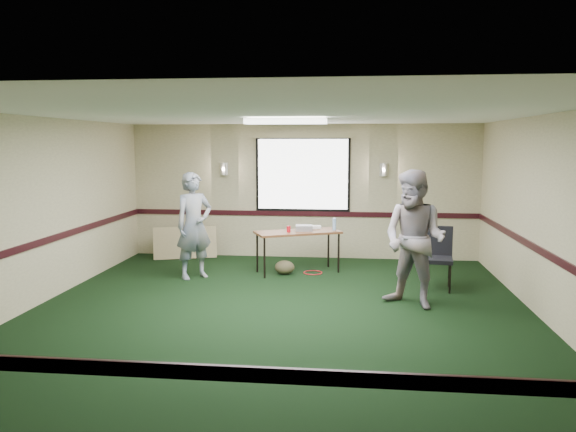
# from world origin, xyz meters

# --- Properties ---
(ground) EXTENTS (8.00, 8.00, 0.00)m
(ground) POSITION_xyz_m (0.00, 0.00, 0.00)
(ground) COLOR black
(ground) RESTS_ON ground
(room_shell) EXTENTS (8.00, 8.02, 8.00)m
(room_shell) POSITION_xyz_m (0.00, 2.12, 1.58)
(room_shell) COLOR tan
(room_shell) RESTS_ON ground
(folding_table) EXTENTS (1.62, 1.17, 0.75)m
(folding_table) POSITION_xyz_m (0.03, 2.62, 0.70)
(folding_table) COLOR brown
(folding_table) RESTS_ON ground
(projector) EXTENTS (0.32, 0.28, 0.10)m
(projector) POSITION_xyz_m (0.14, 2.69, 0.80)
(projector) COLOR gray
(projector) RESTS_ON folding_table
(game_console) EXTENTS (0.23, 0.20, 0.05)m
(game_console) POSITION_xyz_m (0.32, 2.97, 0.78)
(game_console) COLOR white
(game_console) RESTS_ON folding_table
(red_cup) EXTENTS (0.07, 0.07, 0.11)m
(red_cup) POSITION_xyz_m (-0.12, 2.52, 0.81)
(red_cup) COLOR red
(red_cup) RESTS_ON folding_table
(water_bottle) EXTENTS (0.07, 0.07, 0.22)m
(water_bottle) POSITION_xyz_m (0.68, 2.80, 0.86)
(water_bottle) COLOR #89B2E1
(water_bottle) RESTS_ON folding_table
(duffel_bag) EXTENTS (0.40, 0.33, 0.25)m
(duffel_bag) POSITION_xyz_m (-0.19, 2.44, 0.13)
(duffel_bag) COLOR #4D422C
(duffel_bag) RESTS_ON ground
(cable_coil) EXTENTS (0.44, 0.44, 0.02)m
(cable_coil) POSITION_xyz_m (0.31, 2.59, 0.01)
(cable_coil) COLOR red
(cable_coil) RESTS_ON ground
(folded_table) EXTENTS (1.25, 0.57, 0.64)m
(folded_table) POSITION_xyz_m (-2.35, 3.60, 0.32)
(folded_table) COLOR tan
(folded_table) RESTS_ON ground
(conference_chair) EXTENTS (0.55, 0.57, 0.99)m
(conference_chair) POSITION_xyz_m (2.35, 1.79, 0.58)
(conference_chair) COLOR black
(conference_chair) RESTS_ON ground
(person_left) EXTENTS (0.79, 0.77, 1.83)m
(person_left) POSITION_xyz_m (-1.70, 2.02, 0.92)
(person_left) COLOR #39517F
(person_left) RESTS_ON ground
(person_right) EXTENTS (1.20, 1.14, 1.95)m
(person_right) POSITION_xyz_m (1.87, 0.68, 0.98)
(person_right) COLOR #7483B4
(person_right) RESTS_ON ground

